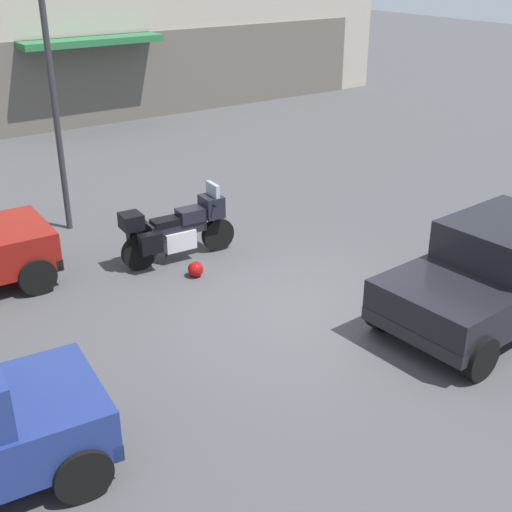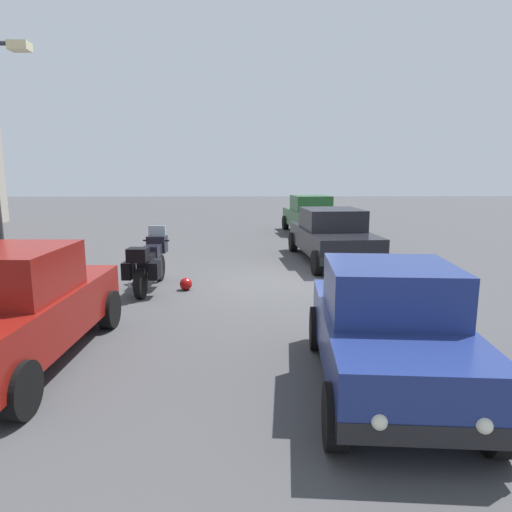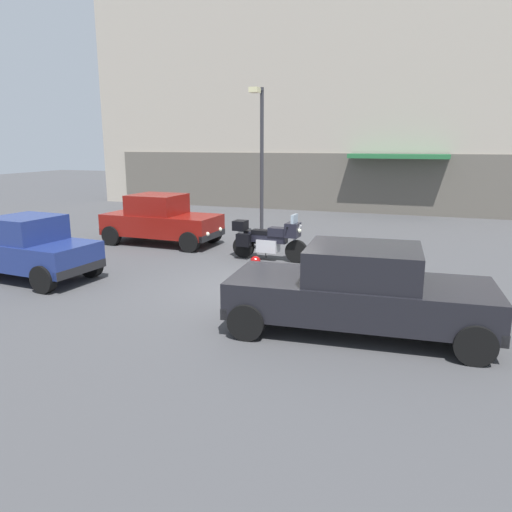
# 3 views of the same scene
# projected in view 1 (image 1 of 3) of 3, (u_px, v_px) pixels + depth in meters

# --- Properties ---
(ground_plane) EXTENTS (80.00, 80.00, 0.00)m
(ground_plane) POSITION_uv_depth(u_px,v_px,m) (308.00, 310.00, 10.90)
(ground_plane) COLOR #424244
(motorcycle) EXTENTS (2.26, 0.78, 1.36)m
(motorcycle) POSITION_uv_depth(u_px,v_px,m) (177.00, 229.00, 12.40)
(motorcycle) COLOR black
(motorcycle) RESTS_ON ground
(helmet) EXTENTS (0.28, 0.28, 0.28)m
(helmet) POSITION_uv_depth(u_px,v_px,m) (196.00, 269.00, 11.95)
(helmet) COLOR #990C0C
(helmet) RESTS_ON ground
(car_sedan_far) EXTENTS (4.66, 2.19, 1.56)m
(car_sedan_far) POSITION_uv_depth(u_px,v_px,m) (506.00, 269.00, 10.50)
(car_sedan_far) COLOR black
(car_sedan_far) RESTS_ON ground
(streetlamp_curbside) EXTENTS (0.28, 0.94, 5.03)m
(streetlamp_curbside) POSITION_uv_depth(u_px,v_px,m) (54.00, 81.00, 12.70)
(streetlamp_curbside) COLOR #2D2D33
(streetlamp_curbside) RESTS_ON ground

